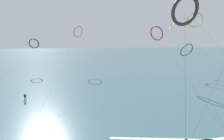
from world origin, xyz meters
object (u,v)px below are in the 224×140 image
object	(u,v)px
kite_navy	(34,44)
kite_teal	(187,50)
kite_ivory	(172,26)
surfer_cobalt	(25,98)
kite_lime	(195,20)
kite_magenta	(157,33)
kite_coral	(78,32)
kite_charcoal	(185,11)

from	to	relation	value
kite_navy	kite_teal	bearing A→B (deg)	166.21
kite_ivory	kite_teal	size ratio (longest dim) A/B	1.37
surfer_cobalt	kite_ivory	distance (m)	60.06
kite_lime	kite_navy	bearing A→B (deg)	-171.75
surfer_cobalt	kite_navy	size ratio (longest dim) A/B	0.03
kite_teal	kite_magenta	size ratio (longest dim) A/B	1.02
surfer_cobalt	kite_teal	world-z (taller)	kite_teal
kite_navy	kite_coral	world-z (taller)	kite_coral
kite_ivory	kite_coral	size ratio (longest dim) A/B	0.92
kite_navy	kite_charcoal	xyz separation A→B (m)	(33.94, -48.54, 5.53)
kite_charcoal	kite_ivory	bearing A→B (deg)	-124.08
kite_teal	surfer_cobalt	bearing A→B (deg)	6.87
kite_lime	kite_magenta	size ratio (longest dim) A/B	0.77
kite_magenta	kite_coral	world-z (taller)	kite_coral
kite_coral	kite_magenta	bearing A→B (deg)	92.92
kite_ivory	kite_magenta	world-z (taller)	kite_ivory
kite_ivory	kite_coral	bearing A→B (deg)	-87.92
kite_lime	kite_magenta	xyz separation A→B (m)	(-9.75, 3.42, -3.69)
kite_lime	kite_coral	xyz separation A→B (m)	(-34.92, 23.88, -2.67)
kite_charcoal	kite_lime	bearing A→B (deg)	-133.90
surfer_cobalt	kite_charcoal	world-z (taller)	kite_charcoal
kite_ivory	kite_navy	bearing A→B (deg)	-84.93
surfer_cobalt	kite_navy	distance (m)	34.50
surfer_cobalt	kite_coral	world-z (taller)	kite_coral
kite_charcoal	kite_magenta	distance (m)	31.38
kite_charcoal	kite_magenta	xyz separation A→B (m)	(8.01, 30.28, -1.94)
kite_charcoal	kite_lime	world-z (taller)	kite_lime
kite_ivory	kite_lime	world-z (taller)	kite_lime
kite_teal	kite_navy	bearing A→B (deg)	-28.84
surfer_cobalt	kite_ivory	size ratio (longest dim) A/B	0.03
kite_magenta	kite_coral	size ratio (longest dim) A/B	0.66
surfer_cobalt	kite_magenta	bearing A→B (deg)	156.77
kite_navy	kite_magenta	size ratio (longest dim) A/B	1.37
kite_lime	kite_coral	world-z (taller)	kite_lime
surfer_cobalt	kite_navy	bearing A→B (deg)	-120.97
kite_navy	kite_charcoal	size ratio (longest dim) A/B	2.65
kite_teal	kite_magenta	xyz separation A→B (m)	(-12.02, -3.50, 5.40)
kite_charcoal	kite_magenta	world-z (taller)	kite_charcoal
kite_ivory	kite_lime	distance (m)	22.60
kite_lime	kite_coral	bearing A→B (deg)	176.63
kite_lime	kite_coral	distance (m)	42.39
kite_navy	kite_coral	size ratio (longest dim) A/B	0.91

